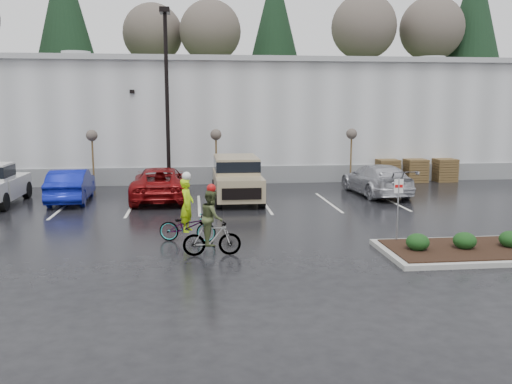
{
  "coord_description": "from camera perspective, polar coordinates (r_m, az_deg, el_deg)",
  "views": [
    {
      "loc": [
        -2.68,
        -16.25,
        4.56
      ],
      "look_at": [
        -0.42,
        3.5,
        1.3
      ],
      "focal_mm": 38.0,
      "sensor_mm": 36.0,
      "label": 1
    }
  ],
  "objects": [
    {
      "name": "shrub_b",
      "position": [
        17.8,
        21.12,
        -4.81
      ],
      "size": [
        0.7,
        0.7,
        0.52
      ],
      "primitive_type": "ellipsoid",
      "color": "black",
      "rests_on": "curb_island"
    },
    {
      "name": "sapling_west",
      "position": [
        29.79,
        -16.89,
        5.39
      ],
      "size": [
        0.6,
        0.6,
        3.2
      ],
      "color": "brown",
      "rests_on": "ground"
    },
    {
      "name": "ground",
      "position": [
        17.09,
        2.74,
        -6.17
      ],
      "size": [
        120.0,
        120.0,
        0.0
      ],
      "primitive_type": "plane",
      "color": "black",
      "rests_on": "ground"
    },
    {
      "name": "pallet_stack_c",
      "position": [
        33.85,
        19.23,
        2.2
      ],
      "size": [
        1.2,
        1.2,
        1.35
      ],
      "primitive_type": "cube",
      "color": "brown",
      "rests_on": "ground"
    },
    {
      "name": "suv_tan",
      "position": [
        25.51,
        -2.02,
        1.35
      ],
      "size": [
        2.2,
        5.1,
        2.06
      ],
      "primitive_type": null,
      "color": "gray",
      "rests_on": "ground"
    },
    {
      "name": "warehouse",
      "position": [
        38.35,
        -2.55,
        7.94
      ],
      "size": [
        60.5,
        15.5,
        7.2
      ],
      "color": "#A7A9AB",
      "rests_on": "ground"
    },
    {
      "name": "wooded_ridge",
      "position": [
        61.33,
        -4.07,
        7.83
      ],
      "size": [
        80.0,
        25.0,
        6.0
      ],
      "primitive_type": "cube",
      "color": "#233A18",
      "rests_on": "ground"
    },
    {
      "name": "sapling_east",
      "position": [
        30.57,
        10.02,
        5.74
      ],
      "size": [
        0.6,
        0.6,
        3.2
      ],
      "color": "brown",
      "rests_on": "ground"
    },
    {
      "name": "fire_lane_sign",
      "position": [
        17.96,
        14.72,
        -1.11
      ],
      "size": [
        0.3,
        0.05,
        2.2
      ],
      "color": "gray",
      "rests_on": "ground"
    },
    {
      "name": "sapling_mid",
      "position": [
        29.34,
        -4.24,
        5.71
      ],
      "size": [
        0.6,
        0.6,
        3.2
      ],
      "color": "brown",
      "rests_on": "ground"
    },
    {
      "name": "pallet_stack_b",
      "position": [
        33.11,
        16.42,
        2.19
      ],
      "size": [
        1.2,
        1.2,
        1.35
      ],
      "primitive_type": "cube",
      "color": "brown",
      "rests_on": "ground"
    },
    {
      "name": "shrub_c",
      "position": [
        18.54,
        25.24,
        -4.53
      ],
      "size": [
        0.7,
        0.7,
        0.52
      ],
      "primitive_type": "ellipsoid",
      "color": "black",
      "rests_on": "curb_island"
    },
    {
      "name": "car_far_silver",
      "position": [
        27.92,
        12.55,
        1.3
      ],
      "size": [
        2.59,
        5.5,
        1.55
      ],
      "primitive_type": "imported",
      "rotation": [
        0.0,
        0.0,
        3.22
      ],
      "color": "#B7B8C0",
      "rests_on": "ground"
    },
    {
      "name": "car_red",
      "position": [
        26.2,
        -10.01,
        0.89
      ],
      "size": [
        2.72,
        5.71,
        1.57
      ],
      "primitive_type": "imported",
      "rotation": [
        0.0,
        0.0,
        3.16
      ],
      "color": "maroon",
      "rests_on": "ground"
    },
    {
      "name": "lamppost",
      "position": [
        28.31,
        -9.39,
        11.47
      ],
      "size": [
        0.5,
        1.0,
        9.22
      ],
      "color": "black",
      "rests_on": "ground"
    },
    {
      "name": "cyclist_olive",
      "position": [
        16.39,
        -4.67,
        -3.95
      ],
      "size": [
        1.7,
        0.82,
        2.2
      ],
      "rotation": [
        0.0,
        0.0,
        1.58
      ],
      "color": "#3F3F44",
      "rests_on": "ground"
    },
    {
      "name": "car_blue",
      "position": [
        26.81,
        -18.9,
        0.69
      ],
      "size": [
        1.88,
        4.78,
        1.55
      ],
      "primitive_type": "imported",
      "rotation": [
        0.0,
        0.0,
        3.19
      ],
      "color": "navy",
      "rests_on": "ground"
    },
    {
      "name": "curb_island",
      "position": [
        18.62,
        25.17,
        -5.54
      ],
      "size": [
        8.0,
        3.0,
        0.15
      ],
      "primitive_type": "cube",
      "color": "gray",
      "rests_on": "ground"
    },
    {
      "name": "pallet_stack_a",
      "position": [
        32.49,
        13.65,
        2.18
      ],
      "size": [
        1.2,
        1.2,
        1.35
      ],
      "primitive_type": "cube",
      "color": "brown",
      "rests_on": "ground"
    },
    {
      "name": "cyclist_hivis",
      "position": [
        18.15,
        -7.24,
        -2.96
      ],
      "size": [
        2.05,
        1.16,
        2.35
      ],
      "rotation": [
        0.0,
        0.0,
        1.3
      ],
      "color": "#3F3F44",
      "rests_on": "ground"
    },
    {
      "name": "mulch_bed",
      "position": [
        18.59,
        25.19,
        -5.25
      ],
      "size": [
        7.6,
        2.6,
        0.04
      ],
      "primitive_type": "cube",
      "color": "black",
      "rests_on": "curb_island"
    },
    {
      "name": "shrub_a",
      "position": [
        17.16,
        16.66,
        -5.08
      ],
      "size": [
        0.7,
        0.7,
        0.52
      ],
      "primitive_type": "ellipsoid",
      "color": "black",
      "rests_on": "curb_island"
    }
  ]
}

